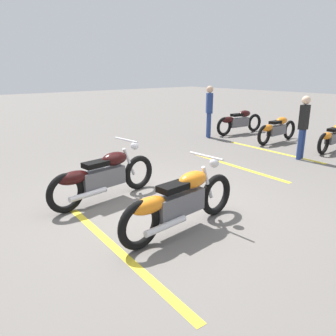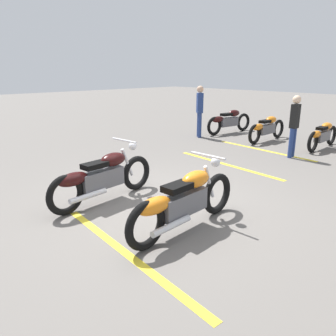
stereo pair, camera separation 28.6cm
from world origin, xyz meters
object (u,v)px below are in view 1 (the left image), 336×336
Objects in this scene: motorcycle_bright_foreground at (179,201)px; bystander_secondary at (209,109)px; motorcycle_row_center at (334,137)px; bystander_near_row at (303,124)px; motorcycle_row_right at (276,129)px; motorcycle_dark_foreground at (103,176)px; motorcycle_row_far_right at (239,121)px.

motorcycle_bright_foreground is 1.28× the size of bystander_secondary.
motorcycle_row_center is 1.23× the size of bystander_near_row.
motorcycle_row_center is 0.95× the size of motorcycle_row_right.
motorcycle_row_center is (6.70, 0.78, -0.05)m from motorcycle_bright_foreground.
motorcycle_row_right is at bearing 1.07° from motorcycle_dark_foreground.
motorcycle_bright_foreground reaches higher than motorcycle_row_center.
bystander_near_row is (-1.35, -1.57, 0.48)m from motorcycle_row_right.
bystander_near_row is at bearing 173.54° from motorcycle_row_center.
bystander_secondary reaches higher than motorcycle_row_far_right.
bystander_secondary reaches higher than motorcycle_row_center.
motorcycle_row_right is at bearing -25.13° from bystander_secondary.
motorcycle_row_far_right is at bearing 80.76° from motorcycle_row_right.
motorcycle_row_far_right is (7.01, 2.47, -0.01)m from motorcycle_dark_foreground.
motorcycle_row_far_right is at bearing 29.06° from motorcycle_bright_foreground.
motorcycle_row_right is at bearing -92.76° from motorcycle_row_far_right.
bystander_near_row is 0.94× the size of bystander_secondary.
motorcycle_bright_foreground reaches higher than motorcycle_row_far_right.
bystander_near_row reaches higher than motorcycle_row_center.
motorcycle_row_center is 3.93m from bystander_secondary.
motorcycle_bright_foreground is 1.37× the size of bystander_near_row.
motorcycle_row_right is 1.20× the size of bystander_secondary.
motorcycle_row_far_right is (6.76, 4.21, -0.01)m from motorcycle_bright_foreground.
motorcycle_bright_foreground is at bearing -174.48° from motorcycle_row_center.
motorcycle_row_center is at bearing -34.25° from bystander_secondary.
motorcycle_dark_foreground is 6.77m from motorcycle_row_right.
bystander_secondary is at bearing 171.23° from bystander_near_row.
motorcycle_bright_foreground is at bearing -83.70° from bystander_near_row.
motorcycle_dark_foreground is at bearing -117.78° from bystander_secondary.
bystander_secondary is at bearing 107.98° from motorcycle_row_center.
motorcycle_bright_foreground is 7.04m from bystander_secondary.
motorcycle_row_right is at bearing 18.19° from motorcycle_bright_foreground.
motorcycle_dark_foreground is at bearing -173.57° from motorcycle_row_right.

